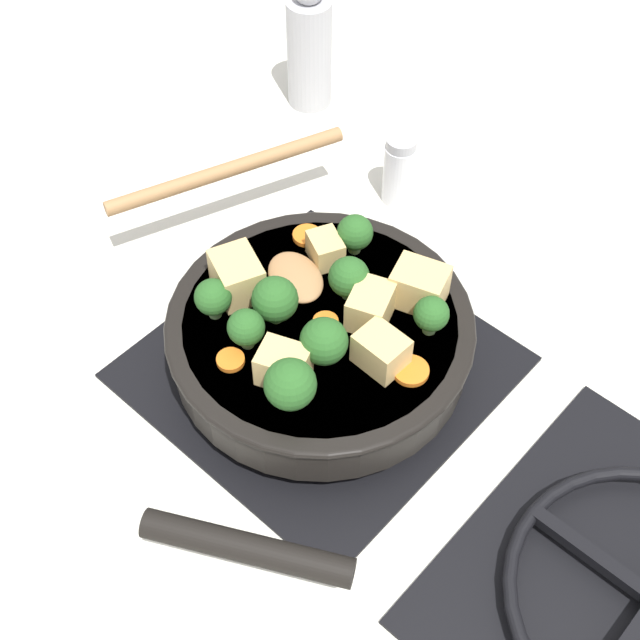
{
  "coord_description": "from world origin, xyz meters",
  "views": [
    {
      "loc": [
        0.38,
        0.34,
        0.71
      ],
      "look_at": [
        0.0,
        0.0,
        0.08
      ],
      "focal_mm": 50.0,
      "sensor_mm": 36.0,
      "label": 1
    }
  ],
  "objects": [
    {
      "name": "pepper_mill",
      "position": [
        -0.3,
        -0.29,
        0.08
      ],
      "size": [
        0.05,
        0.05,
        0.17
      ],
      "color": "#B2B2B7",
      "rests_on": "ground_plane"
    },
    {
      "name": "front_burner_grate",
      "position": [
        0.0,
        0.0,
        0.01
      ],
      "size": [
        0.31,
        0.31,
        0.03
      ],
      "color": "black",
      "rests_on": "ground_plane"
    },
    {
      "name": "broccoli_floret_north_edge",
      "position": [
        0.06,
        -0.03,
        0.1
      ],
      "size": [
        0.03,
        0.03,
        0.04
      ],
      "color": "#709956",
      "rests_on": "skillet_pan"
    },
    {
      "name": "tofu_cube_near_handle",
      "position": [
        -0.03,
        0.03,
        0.09
      ],
      "size": [
        0.05,
        0.05,
        0.04
      ],
      "primitive_type": "cube",
      "rotation": [
        0.0,
        0.0,
        3.5
      ],
      "color": "#DBB770",
      "rests_on": "skillet_pan"
    },
    {
      "name": "carrot_slice_orange_thin",
      "position": [
        0.09,
        -0.03,
        0.08
      ],
      "size": [
        0.03,
        0.03,
        0.01
      ],
      "primitive_type": "cylinder",
      "color": "orange",
      "rests_on": "skillet_pan"
    },
    {
      "name": "salt_shaker",
      "position": [
        -0.24,
        -0.1,
        0.04
      ],
      "size": [
        0.04,
        0.04,
        0.09
      ],
      "color": "white",
      "rests_on": "ground_plane"
    },
    {
      "name": "skillet_pan",
      "position": [
        0.0,
        0.0,
        0.05
      ],
      "size": [
        0.39,
        0.33,
        0.05
      ],
      "color": "black",
      "rests_on": "front_burner_grate"
    },
    {
      "name": "tofu_cube_east_chunk",
      "position": [
        -0.06,
        -0.05,
        0.09
      ],
      "size": [
        0.04,
        0.04,
        0.03
      ],
      "primitive_type": "cube",
      "rotation": [
        0.0,
        0.0,
        1.12
      ],
      "color": "#DBB770",
      "rests_on": "skillet_pan"
    },
    {
      "name": "ground_plane",
      "position": [
        0.0,
        0.0,
        0.0
      ],
      "size": [
        2.4,
        2.4,
        0.0
      ],
      "primitive_type": "plane",
      "color": "silver"
    },
    {
      "name": "tofu_cube_west_chunk",
      "position": [
        0.0,
        0.07,
        0.09
      ],
      "size": [
        0.04,
        0.04,
        0.03
      ],
      "primitive_type": "cube",
      "rotation": [
        0.0,
        0.0,
        4.67
      ],
      "color": "#DBB770",
      "rests_on": "skillet_pan"
    },
    {
      "name": "broccoli_floret_east_rim",
      "position": [
        0.06,
        -0.08,
        0.1
      ],
      "size": [
        0.03,
        0.03,
        0.04
      ],
      "color": "#709956",
      "rests_on": "skillet_pan"
    },
    {
      "name": "tofu_cube_back_piece",
      "position": [
        0.02,
        -0.08,
        0.1
      ],
      "size": [
        0.06,
        0.06,
        0.04
      ],
      "primitive_type": "cube",
      "rotation": [
        0.0,
        0.0,
        4.31
      ],
      "color": "#DBB770",
      "rests_on": "skillet_pan"
    },
    {
      "name": "broccoli_floret_center_top",
      "position": [
        0.08,
        0.04,
        0.1
      ],
      "size": [
        0.04,
        0.04,
        0.05
      ],
      "color": "#709956",
      "rests_on": "skillet_pan"
    },
    {
      "name": "tofu_cube_front_piece",
      "position": [
        -0.08,
        0.05,
        0.1
      ],
      "size": [
        0.05,
        0.06,
        0.04
      ],
      "primitive_type": "cube",
      "rotation": [
        0.0,
        0.0,
        5.02
      ],
      "color": "#DBB770",
      "rests_on": "skillet_pan"
    },
    {
      "name": "broccoli_floret_west_rim",
      "position": [
        -0.04,
        0.0,
        0.1
      ],
      "size": [
        0.04,
        0.04,
        0.05
      ],
      "color": "#709956",
      "rests_on": "skillet_pan"
    },
    {
      "name": "wooden_spoon",
      "position": [
        -0.05,
        -0.14,
        0.08
      ],
      "size": [
        0.25,
        0.25,
        0.02
      ],
      "color": "#A87A4C",
      "rests_on": "skillet_pan"
    },
    {
      "name": "broccoli_floret_small_inner",
      "position": [
        0.03,
        0.03,
        0.1
      ],
      "size": [
        0.04,
        0.04,
        0.05
      ],
      "color": "#709956",
      "rests_on": "skillet_pan"
    },
    {
      "name": "carrot_slice_near_center",
      "position": [
        -0.0,
        0.01,
        0.08
      ],
      "size": [
        0.02,
        0.02,
        0.01
      ],
      "primitive_type": "cylinder",
      "color": "orange",
      "rests_on": "skillet_pan"
    },
    {
      "name": "broccoli_floret_near_spoon",
      "position": [
        0.03,
        -0.03,
        0.1
      ],
      "size": [
        0.04,
        0.04,
        0.05
      ],
      "color": "#709956",
      "rests_on": "skillet_pan"
    },
    {
      "name": "carrot_slice_under_broccoli",
      "position": [
        -0.07,
        -0.08,
        0.08
      ],
      "size": [
        0.03,
        0.03,
        0.01
      ],
      "primitive_type": "cylinder",
      "color": "orange",
      "rests_on": "skillet_pan"
    },
    {
      "name": "carrot_slice_edge_slice",
      "position": [
        -0.01,
        0.1,
        0.08
      ],
      "size": [
        0.03,
        0.03,
        0.01
      ],
      "primitive_type": "cylinder",
      "color": "orange",
      "rests_on": "skillet_pan"
    },
    {
      "name": "broccoli_floret_mid_floret",
      "position": [
        -0.09,
        -0.03,
        0.1
      ],
      "size": [
        0.04,
        0.04,
        0.04
      ],
      "color": "#709956",
      "rests_on": "skillet_pan"
    },
    {
      "name": "tofu_cube_center_large",
      "position": [
        0.07,
        0.02,
        0.09
      ],
      "size": [
        0.05,
        0.05,
        0.03
      ],
      "primitive_type": "cube",
      "rotation": [
        0.0,
        0.0,
        1.94
      ],
      "color": "#DBB770",
      "rests_on": "skillet_pan"
    },
    {
      "name": "broccoli_floret_south_cluster",
      "position": [
        -0.06,
        0.08,
        0.1
      ],
      "size": [
        0.03,
        0.03,
        0.04
      ],
      "color": "#709956",
      "rests_on": "skillet_pan"
    }
  ]
}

